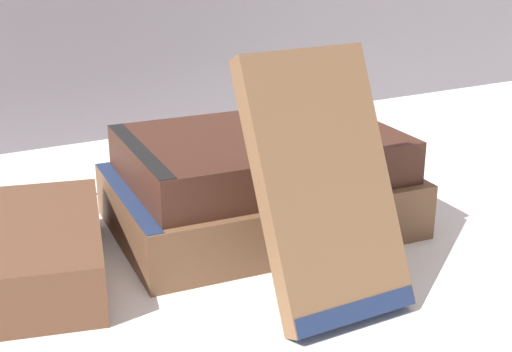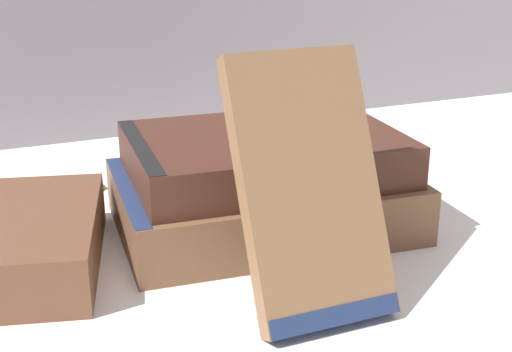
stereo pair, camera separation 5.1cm
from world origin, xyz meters
name	(u,v)px [view 1 (the left image)]	position (x,y,z in m)	size (l,w,h in m)	color
ground_plane	(241,248)	(0.00, 0.00, 0.00)	(3.00, 3.00, 0.00)	white
book_flat_bottom	(253,201)	(0.03, 0.03, 0.02)	(0.24, 0.18, 0.04)	brown
book_flat_top	(254,155)	(0.03, 0.03, 0.06)	(0.22, 0.16, 0.03)	#422319
book_leaning_front	(326,194)	(0.01, -0.10, 0.08)	(0.09, 0.08, 0.16)	brown
pocket_watch	(287,129)	(0.05, 0.02, 0.08)	(0.05, 0.06, 0.01)	white
reading_glasses	(98,193)	(-0.06, 0.16, 0.00)	(0.10, 0.07, 0.00)	#4C3828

